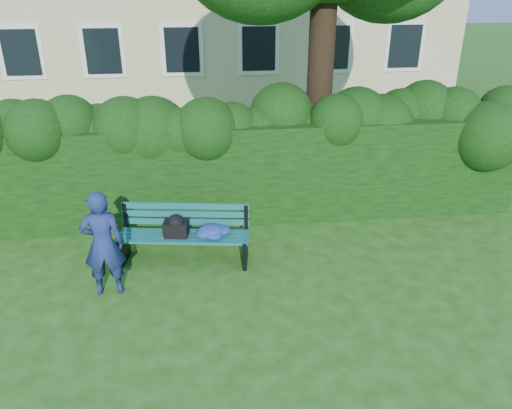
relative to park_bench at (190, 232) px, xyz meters
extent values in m
plane|color=#214C11|center=(1.03, -0.66, -0.50)|extent=(80.00, 80.00, 0.00)
cube|color=white|center=(-4.97, 9.32, 1.50)|extent=(1.30, 0.08, 1.60)
cube|color=black|center=(-4.97, 9.28, 1.50)|extent=(1.05, 0.04, 1.35)
cube|color=white|center=(-2.57, 9.32, 1.50)|extent=(1.30, 0.08, 1.60)
cube|color=black|center=(-2.57, 9.28, 1.50)|extent=(1.05, 0.04, 1.35)
cube|color=white|center=(-0.17, 9.32, 1.50)|extent=(1.30, 0.08, 1.60)
cube|color=black|center=(-0.17, 9.28, 1.50)|extent=(1.05, 0.04, 1.35)
cube|color=white|center=(2.23, 9.32, 1.50)|extent=(1.30, 0.08, 1.60)
cube|color=black|center=(2.23, 9.28, 1.50)|extent=(1.05, 0.04, 1.35)
cube|color=white|center=(4.63, 9.32, 1.50)|extent=(1.30, 0.08, 1.60)
cube|color=black|center=(4.63, 9.28, 1.50)|extent=(1.05, 0.04, 1.35)
cube|color=white|center=(7.03, 9.32, 1.50)|extent=(1.30, 0.08, 1.60)
cube|color=black|center=(7.03, 9.28, 1.50)|extent=(1.05, 0.04, 1.35)
cube|color=black|center=(1.03, 1.54, 0.40)|extent=(10.00, 1.00, 1.80)
cylinder|color=black|center=(2.57, 2.49, 2.07)|extent=(0.49, 0.49, 5.13)
cube|color=#105052|center=(-0.12, -0.21, -0.05)|extent=(2.01, 0.41, 0.04)
cube|color=#105052|center=(-0.10, -0.09, -0.05)|extent=(2.01, 0.41, 0.04)
cube|color=#105052|center=(-0.09, 0.03, -0.05)|extent=(2.01, 0.41, 0.04)
cube|color=#105052|center=(-0.07, 0.15, -0.05)|extent=(2.01, 0.41, 0.04)
cube|color=#105052|center=(-0.05, 0.23, 0.08)|extent=(2.00, 0.34, 0.10)
cube|color=#105052|center=(-0.05, 0.24, 0.21)|extent=(2.00, 0.34, 0.10)
cube|color=#105052|center=(-0.05, 0.25, 0.34)|extent=(2.00, 0.34, 0.10)
cube|color=black|center=(-1.04, 0.12, -0.28)|extent=(0.14, 0.50, 0.44)
cube|color=black|center=(-1.00, 0.37, 0.15)|extent=(0.07, 0.07, 0.45)
cube|color=black|center=(-1.05, 0.07, -0.06)|extent=(0.12, 0.42, 0.05)
cube|color=black|center=(0.86, -0.18, -0.28)|extent=(0.14, 0.50, 0.44)
cube|color=black|center=(0.90, 0.08, 0.15)|extent=(0.07, 0.07, 0.45)
cube|color=black|center=(0.85, -0.23, -0.06)|extent=(0.12, 0.42, 0.05)
cube|color=white|center=(-0.32, -0.05, -0.02)|extent=(0.20, 0.16, 0.02)
cube|color=black|center=(-0.20, -0.01, 0.09)|extent=(0.41, 0.32, 0.24)
imported|color=navy|center=(-1.16, -0.74, 0.28)|extent=(0.59, 0.41, 1.57)
camera|label=1|loc=(0.22, -6.92, 3.65)|focal=35.00mm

